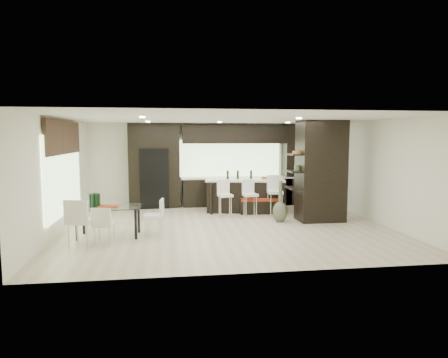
{
  "coord_description": "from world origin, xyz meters",
  "views": [
    {
      "loc": [
        -1.46,
        -9.82,
        2.26
      ],
      "look_at": [
        0.0,
        0.6,
        1.15
      ],
      "focal_mm": 32.0,
      "sensor_mm": 36.0,
      "label": 1
    }
  ],
  "objects": [
    {
      "name": "chair_near",
      "position": [
        -2.81,
        -1.32,
        0.37
      ],
      "size": [
        0.47,
        0.47,
        0.75
      ],
      "primitive_type": "cube",
      "rotation": [
        0.0,
        0.0,
        -0.17
      ],
      "color": "white",
      "rests_on": "ground"
    },
    {
      "name": "chair_far",
      "position": [
        -3.26,
        -1.36,
        0.46
      ],
      "size": [
        0.6,
        0.6,
        0.92
      ],
      "primitive_type": "cube",
      "rotation": [
        0.0,
        0.0,
        -0.23
      ],
      "color": "white",
      "rests_on": "ground"
    },
    {
      "name": "ceiling",
      "position": [
        0.0,
        0.0,
        2.7
      ],
      "size": [
        8.0,
        7.0,
        0.02
      ],
      "primitive_type": "cube",
      "color": "white",
      "rests_on": "ground"
    },
    {
      "name": "chair_end",
      "position": [
        -1.81,
        -0.64,
        0.39
      ],
      "size": [
        0.47,
        0.47,
        0.77
      ],
      "primitive_type": "cube",
      "rotation": [
        0.0,
        0.0,
        1.44
      ],
      "color": "white",
      "rests_on": "ground"
    },
    {
      "name": "bench",
      "position": [
        1.25,
        1.63,
        0.24
      ],
      "size": [
        1.26,
        0.54,
        0.47
      ],
      "primitive_type": "cube",
      "rotation": [
        0.0,
        0.0,
        -0.05
      ],
      "color": "black",
      "rests_on": "ground"
    },
    {
      "name": "floor_vase",
      "position": [
        1.48,
        0.36,
        0.55
      ],
      "size": [
        0.48,
        0.48,
        1.1
      ],
      "primitive_type": null,
      "rotation": [
        0.0,
        0.0,
        -0.2
      ],
      "color": "#4A533C",
      "rests_on": "ground"
    },
    {
      "name": "back_wall",
      "position": [
        0.0,
        3.5,
        1.35
      ],
      "size": [
        8.0,
        0.02,
        2.7
      ],
      "primitive_type": "cube",
      "color": "white",
      "rests_on": "ground"
    },
    {
      "name": "kitchen_island",
      "position": [
        0.85,
        2.06,
        0.49
      ],
      "size": [
        2.5,
        1.4,
        0.99
      ],
      "primitive_type": "cube",
      "rotation": [
        0.0,
        0.0,
        -0.17
      ],
      "color": "black",
      "rests_on": "ground"
    },
    {
      "name": "right_wall",
      "position": [
        4.0,
        0.0,
        1.35
      ],
      "size": [
        0.02,
        7.0,
        2.7
      ],
      "primitive_type": "cube",
      "color": "white",
      "rests_on": "ground"
    },
    {
      "name": "stool_mid",
      "position": [
        0.85,
        1.27,
        0.42
      ],
      "size": [
        0.43,
        0.43,
        0.84
      ],
      "primitive_type": "cube",
      "rotation": [
        0.0,
        0.0,
        0.19
      ],
      "color": "white",
      "rests_on": "ground"
    },
    {
      "name": "window_back",
      "position": [
        0.6,
        3.46,
        1.55
      ],
      "size": [
        3.4,
        0.04,
        1.2
      ],
      "primitive_type": "cube",
      "color": "#B2D199",
      "rests_on": "back_wall"
    },
    {
      "name": "partition_column",
      "position": [
        2.6,
        0.4,
        1.35
      ],
      "size": [
        1.2,
        0.8,
        2.7
      ],
      "primitive_type": "cube",
      "color": "black",
      "rests_on": "ground"
    },
    {
      "name": "stool_right",
      "position": [
        1.58,
        1.25,
        0.47
      ],
      "size": [
        0.44,
        0.44,
        0.94
      ],
      "primitive_type": "cube",
      "rotation": [
        0.0,
        0.0,
        -0.08
      ],
      "color": "white",
      "rests_on": "ground"
    },
    {
      "name": "window_left",
      "position": [
        -3.96,
        0.2,
        1.35
      ],
      "size": [
        0.04,
        3.2,
        1.9
      ],
      "primitive_type": "cube",
      "color": "#B2D199",
      "rests_on": "left_wall"
    },
    {
      "name": "dining_table",
      "position": [
        -2.81,
        -0.64,
        0.34
      ],
      "size": [
        1.45,
        0.84,
        0.69
      ],
      "primitive_type": "cube",
      "rotation": [
        0.0,
        0.0,
        -0.03
      ],
      "color": "white",
      "rests_on": "ground"
    },
    {
      "name": "stool_left",
      "position": [
        0.13,
        1.27,
        0.42
      ],
      "size": [
        0.43,
        0.43,
        0.84
      ],
      "primitive_type": "cube",
      "rotation": [
        0.0,
        0.0,
        0.18
      ],
      "color": "white",
      "rests_on": "ground"
    },
    {
      "name": "ground",
      "position": [
        0.0,
        0.0,
        0.0
      ],
      "size": [
        8.0,
        8.0,
        0.0
      ],
      "primitive_type": "plane",
      "color": "beige",
      "rests_on": "ground"
    },
    {
      "name": "refrigerator",
      "position": [
        -1.9,
        3.12,
        0.95
      ],
      "size": [
        0.9,
        0.68,
        1.9
      ],
      "primitive_type": "cube",
      "color": "black",
      "rests_on": "ground"
    },
    {
      "name": "back_cabinetry",
      "position": [
        0.5,
        3.17,
        1.35
      ],
      "size": [
        6.8,
        0.68,
        2.7
      ],
      "primitive_type": "cube",
      "color": "black",
      "rests_on": "ground"
    },
    {
      "name": "stone_accent",
      "position": [
        -3.93,
        0.2,
        2.25
      ],
      "size": [
        0.08,
        3.0,
        0.8
      ],
      "primitive_type": "cube",
      "color": "brown",
      "rests_on": "left_wall"
    },
    {
      "name": "left_wall",
      "position": [
        -4.0,
        0.0,
        1.35
      ],
      "size": [
        0.02,
        7.0,
        2.7
      ],
      "primitive_type": "cube",
      "color": "white",
      "rests_on": "ground"
    },
    {
      "name": "ceiling_spots",
      "position": [
        0.0,
        0.25,
        2.68
      ],
      "size": [
        4.0,
        3.0,
        0.02
      ],
      "primitive_type": "cube",
      "color": "white",
      "rests_on": "ceiling"
    }
  ]
}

